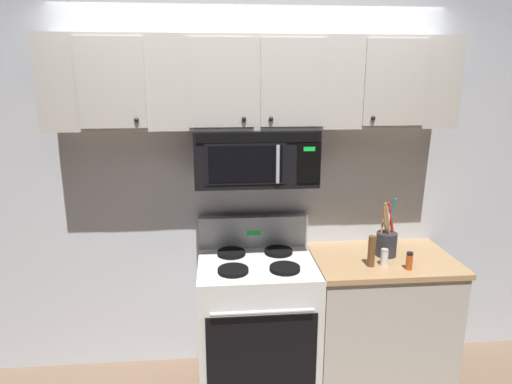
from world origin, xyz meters
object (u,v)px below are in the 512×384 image
(stove_range, at_px, (257,322))
(over_range_microwave, at_px, (255,156))
(pepper_mill, at_px, (371,251))
(spice_jar, at_px, (409,261))
(salt_shaker, at_px, (384,257))
(utensil_crock_charcoal, at_px, (387,241))

(stove_range, relative_size, over_range_microwave, 1.47)
(pepper_mill, bearing_deg, stove_range, 169.47)
(over_range_microwave, xyz_separation_m, spice_jar, (0.93, -0.32, -0.62))
(stove_range, bearing_deg, pepper_mill, -10.53)
(salt_shaker, bearing_deg, spice_jar, -31.50)
(stove_range, height_order, pepper_mill, stove_range)
(stove_range, relative_size, utensil_crock_charcoal, 2.84)
(salt_shaker, bearing_deg, utensil_crock_charcoal, 65.41)
(pepper_mill, height_order, spice_jar, pepper_mill)
(over_range_microwave, height_order, spice_jar, over_range_microwave)
(utensil_crock_charcoal, bearing_deg, pepper_mill, -134.52)
(utensil_crock_charcoal, distance_m, salt_shaker, 0.18)
(over_range_microwave, distance_m, spice_jar, 1.16)
(spice_jar, bearing_deg, over_range_microwave, 161.03)
(utensil_crock_charcoal, distance_m, spice_jar, 0.24)
(salt_shaker, bearing_deg, over_range_microwave, 163.29)
(salt_shaker, distance_m, pepper_mill, 0.10)
(utensil_crock_charcoal, bearing_deg, salt_shaker, -114.59)
(over_range_microwave, bearing_deg, pepper_mill, -19.28)
(stove_range, height_order, salt_shaker, stove_range)
(pepper_mill, bearing_deg, spice_jar, -17.94)
(salt_shaker, distance_m, spice_jar, 0.15)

